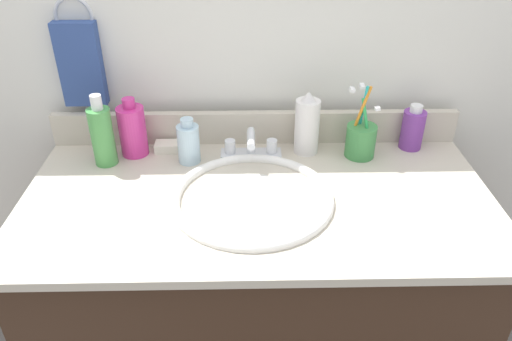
% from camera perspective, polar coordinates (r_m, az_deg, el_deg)
% --- Properties ---
extents(vanity_cabinet, '(1.06, 0.51, 0.72)m').
position_cam_1_polar(vanity_cabinet, '(1.41, 0.17, -15.61)').
color(vanity_cabinet, '#382316').
rests_on(vanity_cabinet, ground_plane).
extents(countertop, '(1.11, 0.56, 0.02)m').
position_cam_1_polar(countertop, '(1.17, 0.20, -3.34)').
color(countertop, beige).
rests_on(countertop, vanity_cabinet).
extents(backsplash, '(1.11, 0.02, 0.09)m').
position_cam_1_polar(backsplash, '(1.37, -0.06, 5.00)').
color(backsplash, beige).
rests_on(backsplash, countertop).
extents(back_wall, '(2.21, 0.04, 1.30)m').
position_cam_1_polar(back_wall, '(1.49, -0.10, 1.58)').
color(back_wall, white).
rests_on(back_wall, ground_plane).
extents(towel_ring, '(0.10, 0.01, 0.10)m').
position_cam_1_polar(towel_ring, '(1.37, -20.23, 16.35)').
color(towel_ring, silver).
extents(hand_towel, '(0.11, 0.04, 0.22)m').
position_cam_1_polar(hand_towel, '(1.39, -19.52, 11.41)').
color(hand_towel, '#334C8C').
extents(sink_basin, '(0.38, 0.38, 0.11)m').
position_cam_1_polar(sink_basin, '(1.17, -0.45, -4.55)').
color(sink_basin, white).
rests_on(sink_basin, countertop).
extents(faucet, '(0.16, 0.10, 0.08)m').
position_cam_1_polar(faucet, '(1.30, -0.58, 2.60)').
color(faucet, silver).
rests_on(faucet, countertop).
extents(bottle_cream_purple, '(0.06, 0.06, 0.13)m').
position_cam_1_polar(bottle_cream_purple, '(1.40, 17.56, 4.59)').
color(bottle_cream_purple, '#7A3899').
rests_on(bottle_cream_purple, countertop).
extents(bottle_gel_clear, '(0.06, 0.06, 0.12)m').
position_cam_1_polar(bottle_gel_clear, '(1.28, -7.76, 3.18)').
color(bottle_gel_clear, silver).
rests_on(bottle_gel_clear, countertop).
extents(bottle_soap_pink, '(0.07, 0.07, 0.16)m').
position_cam_1_polar(bottle_soap_pink, '(1.34, -14.01, 4.52)').
color(bottle_soap_pink, '#D8338C').
rests_on(bottle_soap_pink, countertop).
extents(bottle_toner_green, '(0.06, 0.06, 0.19)m').
position_cam_1_polar(bottle_toner_green, '(1.31, -17.25, 3.91)').
color(bottle_toner_green, '#4C9E4C').
rests_on(bottle_toner_green, countertop).
extents(bottle_lotion_white, '(0.06, 0.06, 0.17)m').
position_cam_1_polar(bottle_lotion_white, '(1.31, 5.88, 5.23)').
color(bottle_lotion_white, white).
rests_on(bottle_lotion_white, countertop).
extents(cup_green, '(0.08, 0.08, 0.20)m').
position_cam_1_polar(cup_green, '(1.33, 11.94, 3.52)').
color(cup_green, '#3F8C47').
rests_on(cup_green, countertop).
extents(soap_bar, '(0.06, 0.04, 0.02)m').
position_cam_1_polar(soap_bar, '(1.36, -10.17, 2.73)').
color(soap_bar, white).
rests_on(soap_bar, countertop).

